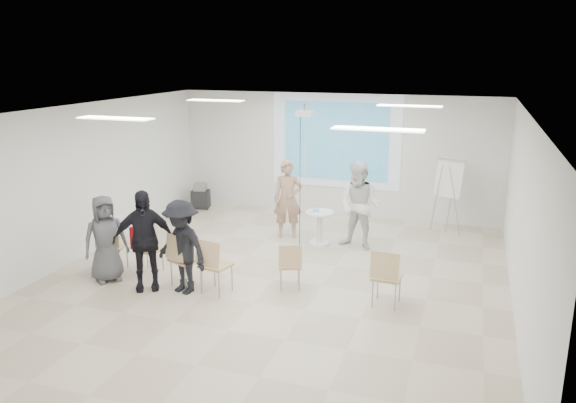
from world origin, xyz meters
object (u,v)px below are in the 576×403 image
(chair_left_inner, at_px, (182,256))
(chair_right_far, at_px, (386,274))
(chair_left_mid, at_px, (146,247))
(laptop, at_px, (186,257))
(player_right, at_px, (360,201))
(chair_far_left, at_px, (111,243))
(audience_left, at_px, (143,233))
(chair_center, at_px, (213,262))
(audience_mid, at_px, (181,241))
(audience_outer, at_px, (105,234))
(pedestal_table, at_px, (319,226))
(av_cart, at_px, (201,197))
(chair_right_inner, at_px, (290,263))
(player_left, at_px, (288,194))
(flipchart_easel, at_px, (449,179))

(chair_left_inner, relative_size, chair_right_far, 1.01)
(chair_left_mid, height_order, laptop, chair_left_mid)
(laptop, bearing_deg, chair_right_far, -154.23)
(player_right, bearing_deg, chair_far_left, -131.96)
(laptop, distance_m, audience_left, 0.84)
(chair_left_inner, distance_m, chair_center, 0.64)
(chair_left_inner, relative_size, audience_mid, 0.53)
(chair_left_mid, xyz_separation_m, audience_outer, (-0.50, -0.48, 0.34))
(pedestal_table, relative_size, chair_left_mid, 0.84)
(av_cart, bearing_deg, chair_left_mid, -89.30)
(chair_right_far, xyz_separation_m, laptop, (-3.41, -0.22, -0.05))
(chair_right_inner, bearing_deg, audience_mid, -179.15)
(chair_right_inner, distance_m, laptop, 1.80)
(chair_left_inner, distance_m, chair_right_far, 3.45)
(chair_far_left, xyz_separation_m, chair_center, (2.20, -0.29, 0.01))
(chair_far_left, bearing_deg, player_right, 22.18)
(player_left, xyz_separation_m, av_cart, (-2.90, 1.52, -0.66))
(laptop, relative_size, audience_left, 0.18)
(flipchart_easel, bearing_deg, pedestal_table, -122.79)
(audience_outer, bearing_deg, audience_left, -56.03)
(player_right, xyz_separation_m, chair_right_inner, (-0.69, -2.48, -0.52))
(audience_mid, relative_size, audience_outer, 1.05)
(chair_far_left, bearing_deg, audience_outer, -78.47)
(audience_mid, relative_size, flipchart_easel, 1.07)
(chair_right_far, bearing_deg, audience_mid, -167.86)
(chair_right_inner, height_order, audience_left, audience_left)
(chair_right_far, relative_size, flipchart_easel, 0.56)
(chair_center, distance_m, flipchart_easel, 5.89)
(av_cart, bearing_deg, audience_mid, -80.08)
(chair_right_far, bearing_deg, pedestal_table, 128.34)
(chair_left_inner, relative_size, chair_center, 1.00)
(chair_far_left, relative_size, audience_outer, 0.55)
(chair_left_mid, xyz_separation_m, flipchart_easel, (5.05, 4.24, 0.72))
(laptop, height_order, audience_left, audience_left)
(chair_center, bearing_deg, laptop, 173.34)
(player_right, bearing_deg, audience_mid, -113.44)
(player_left, height_order, chair_far_left, player_left)
(chair_center, xyz_separation_m, chair_right_inner, (1.15, 0.59, -0.09))
(laptop, distance_m, flipchart_easel, 6.12)
(chair_left_mid, relative_size, chair_right_inner, 1.08)
(chair_left_inner, height_order, audience_mid, audience_mid)
(pedestal_table, bearing_deg, laptop, -119.80)
(audience_left, distance_m, audience_mid, 0.69)
(chair_center, relative_size, audience_mid, 0.53)
(audience_mid, bearing_deg, player_right, 71.41)
(player_right, bearing_deg, flipchart_easel, 57.60)
(pedestal_table, relative_size, audience_outer, 0.43)
(chair_left_mid, height_order, chair_right_inner, chair_left_mid)
(player_right, distance_m, audience_left, 4.43)
(chair_center, bearing_deg, chair_left_inner, -177.48)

